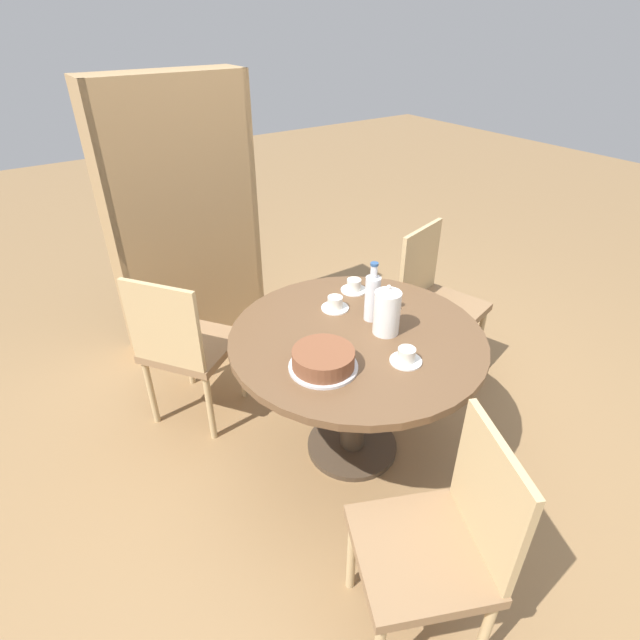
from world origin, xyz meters
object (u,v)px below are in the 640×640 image
(chair_b, at_px, (436,299))
(coffee_pot, at_px, (387,311))
(chair_c, at_px, (185,345))
(cake_main, at_px, (323,360))
(water_bottle, at_px, (372,297))
(cup_c, at_px, (335,304))
(bookshelf, at_px, (185,224))
(cup_b, at_px, (406,357))
(cup_a, at_px, (354,286))
(chair_a, at_px, (440,541))

(chair_b, distance_m, coffee_pot, 0.88)
(chair_c, distance_m, cake_main, 0.90)
(water_bottle, bearing_deg, cup_c, 116.49)
(bookshelf, xyz_separation_m, water_bottle, (0.36, -1.37, 0.00))
(water_bottle, relative_size, cake_main, 1.02)
(water_bottle, xyz_separation_m, cup_b, (-0.10, -0.34, -0.09))
(water_bottle, relative_size, cup_a, 2.16)
(chair_b, bearing_deg, chair_c, 149.00)
(chair_a, distance_m, chair_c, 1.56)
(cake_main, bearing_deg, cup_c, 47.97)
(chair_c, height_order, bookshelf, bookshelf)
(cake_main, distance_m, cup_a, 0.67)
(chair_c, distance_m, coffee_pot, 1.07)
(chair_a, relative_size, chair_c, 1.00)
(cup_c, bearing_deg, cup_a, 25.99)
(cup_a, bearing_deg, bookshelf, 112.51)
(bookshelf, height_order, cup_b, bookshelf)
(coffee_pot, bearing_deg, water_bottle, 80.71)
(coffee_pot, bearing_deg, bookshelf, 102.65)
(chair_b, xyz_separation_m, cup_b, (-0.81, -0.57, 0.25))
(bookshelf, xyz_separation_m, cake_main, (-0.05, -1.55, -0.07))
(cake_main, distance_m, cup_c, 0.48)
(chair_a, height_order, water_bottle, water_bottle)
(bookshelf, distance_m, cup_a, 1.20)
(cup_c, bearing_deg, chair_a, -108.70)
(bookshelf, bearing_deg, water_bottle, 104.57)
(chair_c, xyz_separation_m, cake_main, (0.30, -0.81, 0.27))
(chair_b, relative_size, bookshelf, 0.54)
(chair_c, height_order, cup_c, chair_c)
(chair_a, height_order, chair_c, same)
(chair_c, bearing_deg, cake_main, 165.35)
(chair_c, bearing_deg, cup_c, -161.33)
(chair_c, relative_size, cup_b, 6.67)
(chair_b, distance_m, cake_main, 1.21)
(coffee_pot, relative_size, cake_main, 0.85)
(chair_c, height_order, water_bottle, water_bottle)
(chair_c, relative_size, cake_main, 3.15)
(chair_b, bearing_deg, cup_a, 161.32)
(coffee_pot, bearing_deg, chair_b, 25.85)
(bookshelf, relative_size, coffee_pot, 6.95)
(chair_c, xyz_separation_m, bookshelf, (0.35, 0.74, 0.34))
(cake_main, bearing_deg, chair_a, -93.74)
(coffee_pot, bearing_deg, chair_a, -118.75)
(chair_a, distance_m, cup_a, 1.32)
(water_bottle, xyz_separation_m, cup_c, (-0.09, 0.17, -0.09))
(coffee_pot, xyz_separation_m, water_bottle, (0.02, 0.13, 0.01))
(chair_b, distance_m, bookshelf, 1.60)
(coffee_pot, relative_size, cup_c, 1.79)
(cup_b, height_order, cup_c, same)
(bookshelf, relative_size, cake_main, 5.88)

